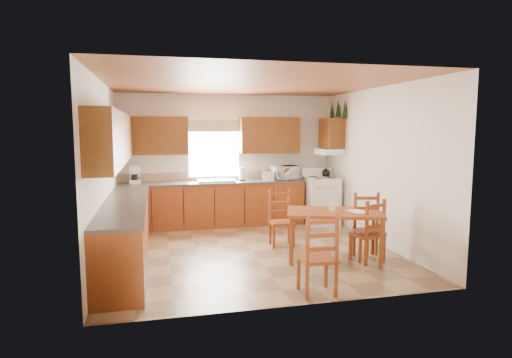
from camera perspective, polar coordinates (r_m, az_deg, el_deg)
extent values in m
plane|color=olive|center=(7.11, -0.63, -9.56)|extent=(4.50, 4.50, 0.00)
plane|color=brown|center=(6.86, -0.66, 12.64)|extent=(4.50, 4.50, 0.00)
plane|color=silver|center=(6.73, -19.68, 0.85)|extent=(4.50, 4.50, 0.00)
plane|color=silver|center=(7.67, 16.01, 1.65)|extent=(4.50, 4.50, 0.00)
plane|color=silver|center=(9.06, -3.76, 2.64)|extent=(4.50, 4.50, 0.00)
plane|color=silver|center=(4.70, 5.36, -1.18)|extent=(4.50, 4.50, 0.00)
cube|color=brown|center=(8.82, -5.80, -3.45)|extent=(3.75, 0.60, 0.88)
cube|color=brown|center=(6.71, -16.94, -6.96)|extent=(0.60, 3.60, 0.88)
cube|color=#4A433D|center=(8.75, -5.83, -0.48)|extent=(3.75, 0.63, 0.04)
cube|color=#4A433D|center=(6.62, -17.08, -3.09)|extent=(0.63, 3.60, 0.04)
cube|color=tan|center=(9.02, -6.08, 0.44)|extent=(3.75, 0.01, 0.18)
cube|color=brown|center=(8.75, -13.70, 5.63)|extent=(1.41, 0.33, 0.75)
cube|color=brown|center=(9.06, 1.81, 5.85)|extent=(1.25, 0.33, 0.75)
cube|color=brown|center=(6.54, -18.55, 5.16)|extent=(0.33, 3.60, 0.75)
cube|color=brown|center=(9.05, 10.04, 6.04)|extent=(0.33, 0.62, 0.62)
cube|color=white|center=(9.04, 9.70, 3.63)|extent=(0.44, 0.62, 0.12)
cube|color=white|center=(8.97, -5.63, 3.87)|extent=(1.13, 0.02, 1.18)
cube|color=white|center=(8.97, -5.63, 3.86)|extent=(1.05, 0.01, 1.10)
cube|color=#4B6035|center=(8.93, -5.64, 7.06)|extent=(1.19, 0.01, 0.24)
cube|color=silver|center=(8.76, -5.35, -0.21)|extent=(0.75, 0.45, 0.04)
cone|color=#143B14|center=(8.81, 11.73, 9.11)|extent=(0.22, 0.22, 0.36)
cone|color=#143B14|center=(9.11, 10.87, 9.30)|extent=(0.22, 0.22, 0.36)
cone|color=#143B14|center=(9.40, 10.06, 8.99)|extent=(0.22, 0.22, 0.36)
cube|color=white|center=(9.08, 8.73, -2.92)|extent=(0.70, 0.72, 0.97)
cube|color=white|center=(8.68, -15.83, 0.45)|extent=(0.23, 0.26, 0.32)
cylinder|color=white|center=(8.86, -1.91, 0.66)|extent=(0.12, 0.12, 0.27)
cube|color=white|center=(8.87, 1.65, 0.41)|extent=(0.27, 0.20, 0.20)
imported|color=white|center=(9.04, 3.89, 0.83)|extent=(0.54, 0.43, 0.29)
cube|color=brown|center=(6.68, 10.35, -7.40)|extent=(1.59, 1.22, 0.75)
cube|color=brown|center=(5.29, 8.15, -9.76)|extent=(0.43, 0.41, 1.00)
cube|color=brown|center=(6.66, 14.58, -6.65)|extent=(0.49, 0.48, 0.95)
cube|color=brown|center=(7.31, 3.45, -5.31)|extent=(0.42, 0.40, 0.94)
cube|color=brown|center=(6.80, 14.86, -6.21)|extent=(0.49, 0.47, 1.00)
cube|color=white|center=(6.65, 13.43, -4.20)|extent=(0.30, 0.35, 0.00)
cube|color=white|center=(6.63, 10.15, -3.59)|extent=(0.10, 0.04, 0.13)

